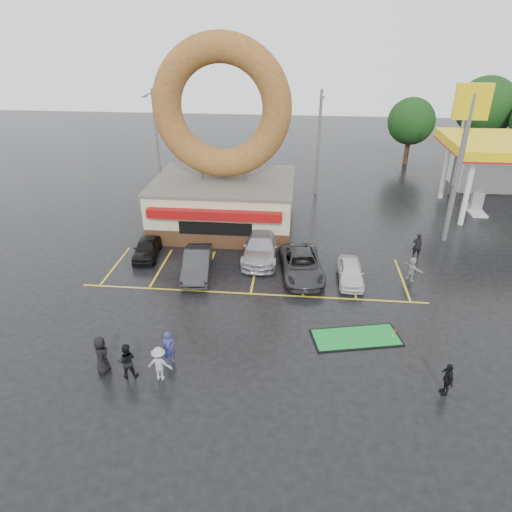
# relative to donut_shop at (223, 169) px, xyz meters

# --- Properties ---
(ground) EXTENTS (120.00, 120.00, 0.00)m
(ground) POSITION_rel_donut_shop_xyz_m (3.00, -12.97, -4.46)
(ground) COLOR black
(ground) RESTS_ON ground
(donut_shop) EXTENTS (10.20, 8.70, 13.50)m
(donut_shop) POSITION_rel_donut_shop_xyz_m (0.00, 0.00, 0.00)
(donut_shop) COLOR #472B19
(donut_shop) RESTS_ON ground
(gas_station) EXTENTS (12.30, 13.65, 5.90)m
(gas_station) POSITION_rel_donut_shop_xyz_m (23.00, 7.97, -0.77)
(gas_station) COLOR silver
(gas_station) RESTS_ON ground
(shell_sign) EXTENTS (2.20, 0.36, 10.60)m
(shell_sign) POSITION_rel_donut_shop_xyz_m (16.00, -0.97, 2.91)
(shell_sign) COLOR slate
(shell_sign) RESTS_ON ground
(streetlight_left) EXTENTS (0.40, 2.21, 9.00)m
(streetlight_left) POSITION_rel_donut_shop_xyz_m (-7.00, 6.95, 0.32)
(streetlight_left) COLOR slate
(streetlight_left) RESTS_ON ground
(streetlight_mid) EXTENTS (0.40, 2.21, 9.00)m
(streetlight_mid) POSITION_rel_donut_shop_xyz_m (7.00, 7.95, 0.32)
(streetlight_mid) COLOR slate
(streetlight_mid) RESTS_ON ground
(streetlight_right) EXTENTS (0.40, 2.21, 9.00)m
(streetlight_right) POSITION_rel_donut_shop_xyz_m (19.00, 8.95, 0.32)
(streetlight_right) COLOR slate
(streetlight_right) RESTS_ON ground
(tree_far_c) EXTENTS (6.30, 6.30, 9.00)m
(tree_far_c) POSITION_rel_donut_shop_xyz_m (25.00, 21.03, 1.37)
(tree_far_c) COLOR #332114
(tree_far_c) RESTS_ON ground
(tree_far_d) EXTENTS (4.90, 4.90, 7.00)m
(tree_far_d) POSITION_rel_donut_shop_xyz_m (17.00, 19.03, 0.07)
(tree_far_d) COLOR #332114
(tree_far_d) RESTS_ON ground
(car_black) EXTENTS (1.94, 3.92, 1.28)m
(car_black) POSITION_rel_donut_shop_xyz_m (-4.33, -5.56, -3.82)
(car_black) COLOR black
(car_black) RESTS_ON ground
(car_dgrey) EXTENTS (2.11, 4.69, 1.49)m
(car_dgrey) POSITION_rel_donut_shop_xyz_m (-0.50, -7.63, -3.72)
(car_dgrey) COLOR #2A2A2D
(car_dgrey) RESTS_ON ground
(car_silver) EXTENTS (2.23, 5.45, 1.58)m
(car_silver) POSITION_rel_donut_shop_xyz_m (3.19, -4.97, -3.67)
(car_silver) COLOR #A4A4A9
(car_silver) RESTS_ON ground
(car_grey) EXTENTS (3.06, 5.46, 1.44)m
(car_grey) POSITION_rel_donut_shop_xyz_m (5.88, -7.12, -3.74)
(car_grey) COLOR #303032
(car_grey) RESTS_ON ground
(car_white) EXTENTS (1.47, 3.64, 1.24)m
(car_white) POSITION_rel_donut_shop_xyz_m (8.79, -7.56, -3.85)
(car_white) COLOR silver
(car_white) RESTS_ON ground
(person_blue) EXTENTS (0.67, 0.53, 1.59)m
(person_blue) POSITION_rel_donut_shop_xyz_m (-0.04, -15.77, -3.67)
(person_blue) COLOR navy
(person_blue) RESTS_ON ground
(person_blackjkt) EXTENTS (0.95, 0.81, 1.70)m
(person_blackjkt) POSITION_rel_donut_shop_xyz_m (-1.59, -16.89, -3.62)
(person_blackjkt) COLOR black
(person_blackjkt) RESTS_ON ground
(person_hoodie) EXTENTS (1.09, 0.65, 1.65)m
(person_hoodie) POSITION_rel_donut_shop_xyz_m (-0.14, -16.91, -3.64)
(person_hoodie) COLOR #969699
(person_hoodie) RESTS_ON ground
(person_bystander) EXTENTS (0.87, 1.06, 1.86)m
(person_bystander) POSITION_rel_donut_shop_xyz_m (-2.77, -16.73, -3.53)
(person_bystander) COLOR black
(person_bystander) RESTS_ON ground
(person_cameraman) EXTENTS (0.49, 0.94, 1.53)m
(person_cameraman) POSITION_rel_donut_shop_xyz_m (11.97, -16.58, -3.70)
(person_cameraman) COLOR black
(person_cameraman) RESTS_ON ground
(person_walker_near) EXTENTS (1.16, 1.42, 1.52)m
(person_walker_near) POSITION_rel_donut_shop_xyz_m (12.43, -7.07, -3.70)
(person_walker_near) COLOR #9B9B9D
(person_walker_near) RESTS_ON ground
(person_walker_far) EXTENTS (0.63, 0.42, 1.68)m
(person_walker_far) POSITION_rel_donut_shop_xyz_m (13.41, -3.88, -3.62)
(person_walker_far) COLOR black
(person_walker_far) RESTS_ON ground
(dumpster) EXTENTS (1.99, 1.51, 1.30)m
(dumpster) POSITION_rel_donut_shop_xyz_m (-4.77, -1.46, -3.81)
(dumpster) COLOR #19421D
(dumpster) RESTS_ON ground
(putting_green) EXTENTS (4.63, 2.78, 0.54)m
(putting_green) POSITION_rel_donut_shop_xyz_m (8.64, -13.16, -4.43)
(putting_green) COLOR black
(putting_green) RESTS_ON ground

